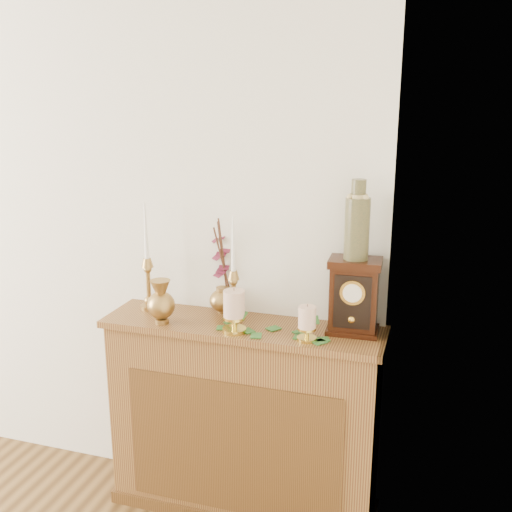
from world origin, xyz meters
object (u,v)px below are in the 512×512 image
(bud_vase, at_px, (161,302))
(ceramic_vase, at_px, (357,224))
(candlestick_left, at_px, (148,275))
(candlestick_center, at_px, (234,288))
(mantel_clock, at_px, (354,297))
(ginger_jar, at_px, (222,268))

(bud_vase, bearing_deg, ceramic_vase, 10.34)
(bud_vase, distance_m, ceramic_vase, 0.90)
(candlestick_left, bearing_deg, candlestick_center, -3.30)
(candlestick_center, xyz_separation_m, mantel_clock, (0.52, 0.02, 0.00))
(ginger_jar, distance_m, ceramic_vase, 0.67)
(candlestick_center, distance_m, ceramic_vase, 0.60)
(mantel_clock, bearing_deg, bud_vase, -172.41)
(bud_vase, relative_size, ceramic_vase, 0.60)
(candlestick_center, relative_size, mantel_clock, 1.47)
(bud_vase, bearing_deg, candlestick_center, 22.45)
(ceramic_vase, bearing_deg, mantel_clock, -87.45)
(ginger_jar, bearing_deg, candlestick_left, -163.89)
(bud_vase, height_order, mantel_clock, mantel_clock)
(candlestick_center, xyz_separation_m, ginger_jar, (-0.10, 0.12, 0.05))
(candlestick_left, relative_size, bud_vase, 2.55)
(bud_vase, distance_m, mantel_clock, 0.82)
(candlestick_center, distance_m, bud_vase, 0.32)
(ginger_jar, distance_m, mantel_clock, 0.62)
(candlestick_left, xyz_separation_m, candlestick_center, (0.43, -0.02, -0.01))
(ginger_jar, bearing_deg, ceramic_vase, -8.55)
(candlestick_center, bearing_deg, ginger_jar, 128.82)
(candlestick_left, height_order, candlestick_center, candlestick_left)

